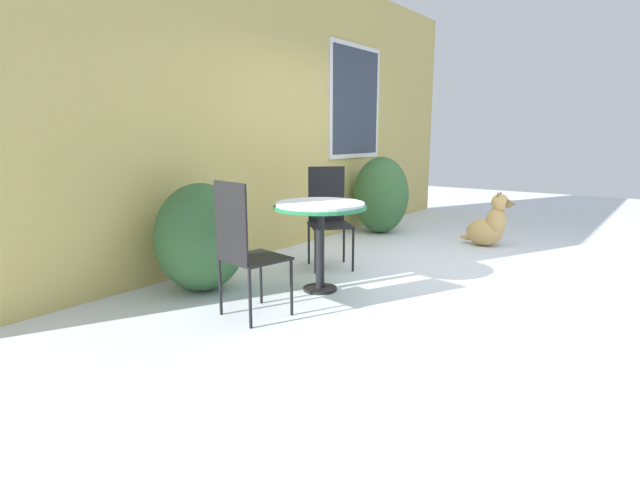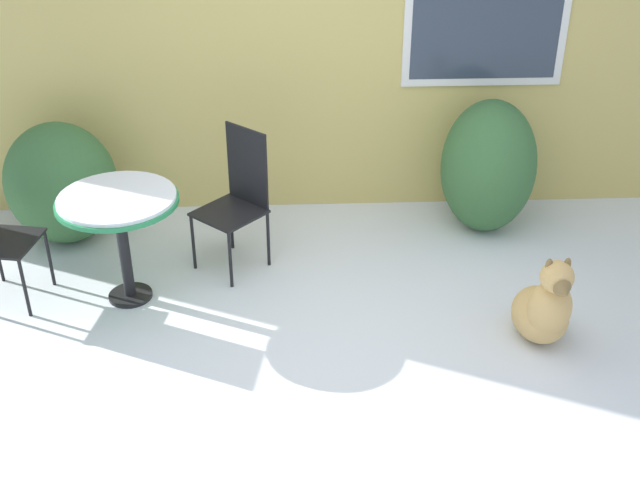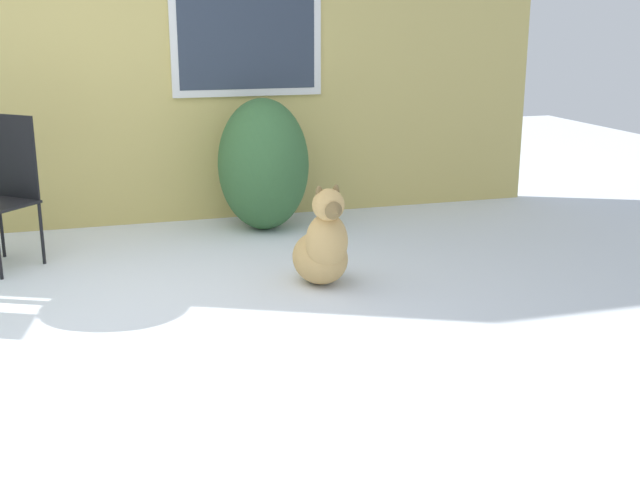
% 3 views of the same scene
% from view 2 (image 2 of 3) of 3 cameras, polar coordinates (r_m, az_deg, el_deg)
% --- Properties ---
extents(ground_plane, '(16.00, 16.00, 0.00)m').
position_cam_2_polar(ground_plane, '(5.07, 0.30, -8.81)').
color(ground_plane, silver).
extents(house_wall, '(8.00, 0.10, 3.35)m').
position_cam_2_polar(house_wall, '(6.32, 0.03, 16.35)').
color(house_wall, tan).
rests_on(house_wall, ground_plane).
extents(shrub_left, '(0.85, 0.75, 0.97)m').
position_cam_2_polar(shrub_left, '(6.46, -17.92, 3.85)').
color(shrub_left, '#386638').
rests_on(shrub_left, ground_plane).
extents(shrub_middle, '(0.74, 0.79, 1.07)m').
position_cam_2_polar(shrub_middle, '(6.44, 11.87, 5.14)').
color(shrub_middle, '#386638').
rests_on(shrub_middle, ground_plane).
extents(patio_table, '(0.81, 0.81, 0.80)m').
position_cam_2_polar(patio_table, '(5.48, -14.13, 2.04)').
color(patio_table, black).
rests_on(patio_table, ground_plane).
extents(patio_chair_near_table, '(0.60, 0.60, 1.05)m').
position_cam_2_polar(patio_chair_near_table, '(5.83, -5.90, 3.15)').
color(patio_chair_near_table, black).
rests_on(patio_chair_near_table, ground_plane).
extents(dog, '(0.37, 0.66, 0.69)m').
position_cam_2_polar(dog, '(5.30, 15.65, -4.73)').
color(dog, tan).
rests_on(dog, ground_plane).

